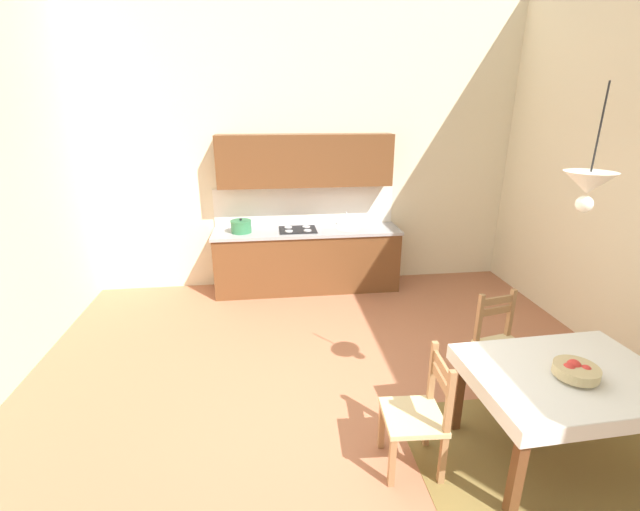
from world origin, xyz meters
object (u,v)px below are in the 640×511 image
at_px(fruit_bowl, 576,370).
at_px(dining_chair_tv_side, 419,415).
at_px(kitchen_cabinetry, 306,232).
at_px(pendant_lamp, 588,184).
at_px(dining_table, 565,387).
at_px(dining_chair_kitchen_side, 502,346).

bearing_deg(fruit_bowl, dining_chair_tv_side, 173.36).
height_order(kitchen_cabinetry, pendant_lamp, pendant_lamp).
height_order(dining_chair_tv_side, pendant_lamp, pendant_lamp).
height_order(dining_table, dining_chair_kitchen_side, dining_chair_kitchen_side).
xyz_separation_m(kitchen_cabinetry, dining_table, (1.55, -3.48, -0.23)).
bearing_deg(kitchen_cabinetry, dining_chair_tv_side, -81.91).
bearing_deg(dining_table, dining_chair_tv_side, 176.98).
bearing_deg(dining_chair_tv_side, dining_table, -3.02).
height_order(kitchen_cabinetry, dining_table, kitchen_cabinetry).
bearing_deg(dining_chair_kitchen_side, kitchen_cabinetry, 121.28).
distance_m(dining_table, dining_chair_tv_side, 1.08).
relative_size(dining_table, pendant_lamp, 1.75).
height_order(dining_table, fruit_bowl, fruit_bowl).
xyz_separation_m(dining_table, dining_chair_tv_side, (-1.07, 0.06, -0.19)).
relative_size(dining_chair_tv_side, fruit_bowl, 3.10).
xyz_separation_m(kitchen_cabinetry, dining_chair_tv_side, (0.49, -3.42, -0.41)).
bearing_deg(dining_table, fruit_bowl, -94.56).
xyz_separation_m(kitchen_cabinetry, fruit_bowl, (1.55, -3.54, -0.04)).
xyz_separation_m(dining_chair_kitchen_side, fruit_bowl, (-0.03, -0.94, 0.37)).
distance_m(dining_table, pendant_lamp, 1.45).
height_order(fruit_bowl, pendant_lamp, pendant_lamp).
relative_size(dining_chair_tv_side, pendant_lamp, 1.16).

